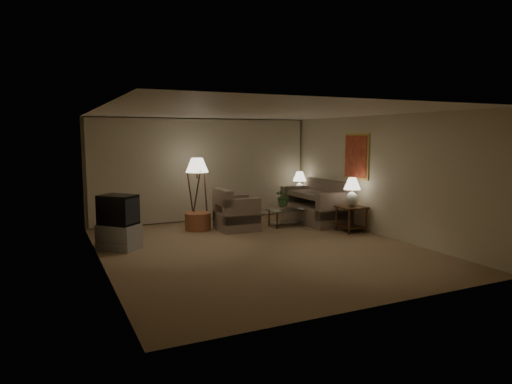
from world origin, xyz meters
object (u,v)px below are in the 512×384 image
coffee_table (289,215)px  vase (284,207)px  floor_lamp (197,191)px  sofa (315,206)px  side_table_near (351,214)px  ottoman (198,221)px  table_lamp_near (352,189)px  side_table_far (299,202)px  crt_tv (118,210)px  table_lamp_far (300,181)px  armchair (236,213)px  tv_cabinet (119,237)px

coffee_table → vase: 0.26m
floor_lamp → sofa: bearing=-13.5°
floor_lamp → vase: floor_lamp is taller
side_table_near → ottoman: size_ratio=0.97×
table_lamp_near → coffee_table: table_lamp_near is taller
floor_lamp → vase: size_ratio=11.67×
side_table_far → table_lamp_near: 2.46m
coffee_table → crt_tv: (-4.22, -0.63, 0.52)m
table_lamp_far → vase: table_lamp_far is taller
coffee_table → table_lamp_near: bearing=-51.9°
ottoman → floor_lamp: bearing=72.3°
ottoman → armchair: bearing=-24.7°
armchair → table_lamp_near: table_lamp_near is taller
table_lamp_far → vase: 1.68m
side_table_far → coffee_table: size_ratio=0.58×
armchair → floor_lamp: size_ratio=0.58×
floor_lamp → table_lamp_near: bearing=-33.6°
table_lamp_far → sofa: bearing=-98.2°
side_table_far → coffee_table: 1.51m
side_table_far → ottoman: size_ratio=0.97×
sofa → crt_tv: 5.12m
sofa → tv_cabinet: (-5.05, -0.73, -0.18)m
armchair → table_lamp_far: size_ratio=1.51×
coffee_table → ottoman: (-2.22, 0.50, -0.07)m
tv_cabinet → floor_lamp: bearing=81.9°
ottoman → vase: (2.07, -0.50, 0.28)m
crt_tv → vase: (4.07, 0.63, -0.31)m
table_lamp_near → table_lamp_far: bearing=90.0°
side_table_far → table_lamp_far: (0.00, 0.00, 0.59)m
table_lamp_near → tv_cabinet: (-5.20, 0.62, -0.75)m
armchair → floor_lamp: bearing=48.4°
table_lamp_near → tv_cabinet: table_lamp_near is taller
coffee_table → crt_tv: 4.30m
side_table_near → ottoman: bearing=151.4°
table_lamp_near → ottoman: bearing=151.4°
floor_lamp → coffee_table: bearing=-20.8°
side_table_far → vase: 1.61m
coffee_table → vase: bearing=180.0°
floor_lamp → tv_cabinet: bearing=-145.7°
side_table_far → vase: bearing=-134.8°
table_lamp_near → coffee_table: bearing=128.1°
tv_cabinet → ottoman: (2.00, 1.12, -0.04)m
armchair → tv_cabinet: 2.94m
sofa → coffee_table: sofa is taller
ottoman → crt_tv: bearing=-150.7°
tv_cabinet → crt_tv: 0.54m
tv_cabinet → armchair: bearing=62.2°
table_lamp_far → vase: size_ratio=4.45×
coffee_table → ottoman: 2.27m
side_table_far → side_table_near: bearing=-90.0°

